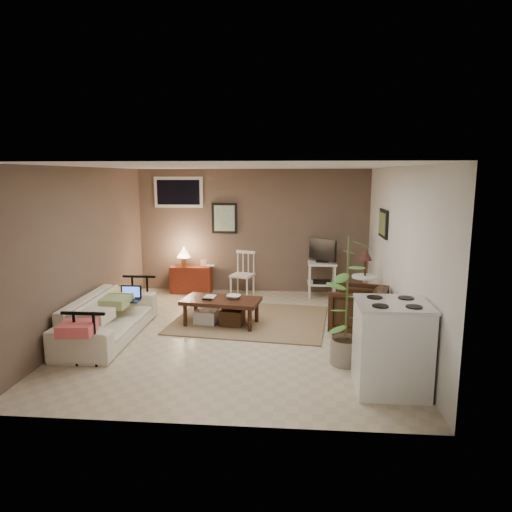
# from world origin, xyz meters

# --- Properties ---
(floor) EXTENTS (5.00, 5.00, 0.00)m
(floor) POSITION_xyz_m (0.00, 0.00, 0.00)
(floor) COLOR #C1B293
(floor) RESTS_ON ground
(art_back) EXTENTS (0.50, 0.03, 0.60)m
(art_back) POSITION_xyz_m (-0.55, 2.48, 1.45)
(art_back) COLOR black
(art_right) EXTENTS (0.03, 0.60, 0.45)m
(art_right) POSITION_xyz_m (2.23, 1.05, 1.52)
(art_right) COLOR black
(window) EXTENTS (0.96, 0.03, 0.60)m
(window) POSITION_xyz_m (-1.45, 2.48, 1.95)
(window) COLOR silver
(rug) EXTENTS (2.54, 2.13, 0.02)m
(rug) POSITION_xyz_m (0.13, 0.60, 0.01)
(rug) COLOR #8B7651
(rug) RESTS_ON floor
(coffee_table) EXTENTS (1.24, 0.77, 0.44)m
(coffee_table) POSITION_xyz_m (-0.30, 0.33, 0.25)
(coffee_table) COLOR #3A190F
(coffee_table) RESTS_ON floor
(sofa) EXTENTS (0.60, 2.04, 0.80)m
(sofa) POSITION_xyz_m (-1.80, -0.32, 0.40)
(sofa) COLOR white
(sofa) RESTS_ON floor
(sofa_pillows) EXTENTS (0.39, 1.94, 0.14)m
(sofa_pillows) POSITION_xyz_m (-1.75, -0.56, 0.49)
(sofa_pillows) COLOR beige
(sofa_pillows) RESTS_ON sofa
(sofa_end_rails) EXTENTS (0.55, 2.04, 0.69)m
(sofa_end_rails) POSITION_xyz_m (-1.68, -0.32, 0.34)
(sofa_end_rails) COLOR black
(sofa_end_rails) RESTS_ON floor
(laptop) EXTENTS (0.31, 0.23, 0.21)m
(laptop) POSITION_xyz_m (-1.60, 0.03, 0.52)
(laptop) COLOR black
(laptop) RESTS_ON sofa
(red_console) EXTENTS (0.79, 0.35, 0.92)m
(red_console) POSITION_xyz_m (-1.20, 2.26, 0.32)
(red_console) COLOR maroon
(red_console) RESTS_ON floor
(spindle_chair) EXTENTS (0.48, 0.48, 0.85)m
(spindle_chair) POSITION_xyz_m (-0.16, 2.09, 0.40)
(spindle_chair) COLOR silver
(spindle_chair) RESTS_ON floor
(tv_stand) EXTENTS (0.52, 0.53, 1.11)m
(tv_stand) POSITION_xyz_m (1.34, 2.12, 0.59)
(tv_stand) COLOR silver
(tv_stand) RESTS_ON floor
(side_table) EXTENTS (0.42, 0.42, 1.12)m
(side_table) POSITION_xyz_m (1.96, 0.99, 0.69)
(side_table) COLOR silver
(side_table) RESTS_ON floor
(armchair) EXTENTS (0.89, 0.92, 0.77)m
(armchair) POSITION_xyz_m (1.75, 0.14, 0.38)
(armchair) COLOR black
(armchair) RESTS_ON floor
(potted_plant) EXTENTS (0.40, 0.40, 1.60)m
(potted_plant) POSITION_xyz_m (1.45, -0.99, 0.85)
(potted_plant) COLOR #9D947D
(potted_plant) RESTS_ON floor
(stove) EXTENTS (0.75, 0.70, 0.98)m
(stove) POSITION_xyz_m (1.85, -1.63, 0.49)
(stove) COLOR white
(stove) RESTS_ON floor
(bowl) EXTENTS (0.22, 0.09, 0.21)m
(bowl) POSITION_xyz_m (-0.10, 0.38, 0.52)
(bowl) COLOR #3A190F
(bowl) RESTS_ON coffee_table
(book_table) EXTENTS (0.17, 0.03, 0.24)m
(book_table) POSITION_xyz_m (-0.57, 0.41, 0.54)
(book_table) COLOR #3A190F
(book_table) RESTS_ON coffee_table
(book_console) EXTENTS (0.16, 0.05, 0.21)m
(book_console) POSITION_xyz_m (-0.88, 2.27, 0.63)
(book_console) COLOR #3A190F
(book_console) RESTS_ON red_console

